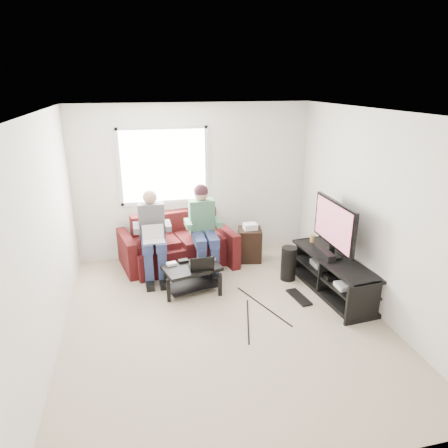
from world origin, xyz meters
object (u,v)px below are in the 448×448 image
(coffee_table, at_px, (192,273))
(end_table, at_px, (250,244))
(sofa, at_px, (177,247))
(tv, at_px, (334,225))
(subwoofer, at_px, (289,263))
(tv_stand, at_px, (333,277))

(coffee_table, bearing_deg, end_table, 37.53)
(sofa, bearing_deg, tv, -33.52)
(sofa, relative_size, end_table, 2.95)
(coffee_table, relative_size, subwoofer, 1.67)
(coffee_table, bearing_deg, tv_stand, -13.77)
(sofa, xyz_separation_m, subwoofer, (1.61, -0.95, -0.05))
(coffee_table, distance_m, subwoofer, 1.51)
(tv, xyz_separation_m, subwoofer, (-0.47, 0.43, -0.74))
(sofa, bearing_deg, coffee_table, -84.25)
(tv_stand, bearing_deg, sofa, 144.64)
(tv, bearing_deg, sofa, 146.48)
(tv_stand, height_order, end_table, end_table)
(sofa, xyz_separation_m, tv, (2.08, -1.38, 0.69))
(coffee_table, height_order, tv, tv)
(tv_stand, distance_m, end_table, 1.60)
(tv_stand, relative_size, end_table, 2.53)
(tv_stand, distance_m, subwoofer, 0.71)
(subwoofer, bearing_deg, coffee_table, -178.32)
(tv, height_order, subwoofer, tv)
(end_table, bearing_deg, coffee_table, -142.47)
(tv, xyz_separation_m, end_table, (-0.85, 1.25, -0.71))
(tv_stand, distance_m, tv, 0.77)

